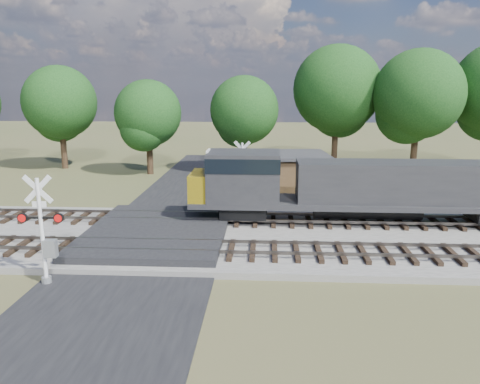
{
  "coord_description": "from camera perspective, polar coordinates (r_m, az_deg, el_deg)",
  "views": [
    {
      "loc": [
        5.57,
        -22.31,
        7.77
      ],
      "look_at": [
        4.18,
        2.0,
        2.22
      ],
      "focal_mm": 35.0,
      "sensor_mm": 36.0,
      "label": 1
    }
  ],
  "objects": [
    {
      "name": "equipment_shed",
      "position": [
        32.86,
        6.48,
        1.98
      ],
      "size": [
        5.09,
        5.09,
        3.19
      ],
      "rotation": [
        0.0,
        0.0,
        0.09
      ],
      "color": "#47331E",
      "rests_on": "ground"
    },
    {
      "name": "road",
      "position": [
        24.26,
        -10.23,
        -5.95
      ],
      "size": [
        7.0,
        60.0,
        0.08
      ],
      "primitive_type": "cube",
      "color": "black",
      "rests_on": "ground"
    },
    {
      "name": "ground",
      "position": [
        24.27,
        -10.23,
        -6.04
      ],
      "size": [
        160.0,
        160.0,
        0.0
      ],
      "primitive_type": "plane",
      "color": "#464F2A",
      "rests_on": "ground"
    },
    {
      "name": "crossing_signal_near",
      "position": [
        19.93,
        -22.67,
        -5.44
      ],
      "size": [
        1.8,
        0.39,
        4.47
      ],
      "rotation": [
        0.0,
        0.0,
        0.04
      ],
      "color": "silver",
      "rests_on": "ground"
    },
    {
      "name": "track_far",
      "position": [
        26.47,
        -2.16,
        -3.3
      ],
      "size": [
        140.0,
        2.6,
        0.33
      ],
      "color": "black",
      "rests_on": "ballast_bed"
    },
    {
      "name": "track_near",
      "position": [
        21.74,
        -3.41,
        -6.96
      ],
      "size": [
        140.0,
        2.6,
        0.33
      ],
      "color": "black",
      "rests_on": "ballast_bed"
    },
    {
      "name": "crossing_panel",
      "position": [
        24.64,
        -9.99,
        -4.97
      ],
      "size": [
        7.0,
        9.0,
        0.62
      ],
      "primitive_type": "cube",
      "color": "#262628",
      "rests_on": "ground"
    },
    {
      "name": "treeline",
      "position": [
        42.03,
        6.51,
        11.2
      ],
      "size": [
        82.89,
        11.44,
        11.51
      ],
      "color": "black",
      "rests_on": "ground"
    },
    {
      "name": "ballast_bed",
      "position": [
        24.45,
        13.61,
        -5.69
      ],
      "size": [
        140.0,
        10.0,
        0.3
      ],
      "primitive_type": "cube",
      "color": "gray",
      "rests_on": "ground"
    },
    {
      "name": "crossing_signal_far",
      "position": [
        30.08,
        0.1,
        1.44
      ],
      "size": [
        1.74,
        0.49,
        4.37
      ],
      "rotation": [
        0.0,
        0.0,
        2.93
      ],
      "color": "silver",
      "rests_on": "ground"
    }
  ]
}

